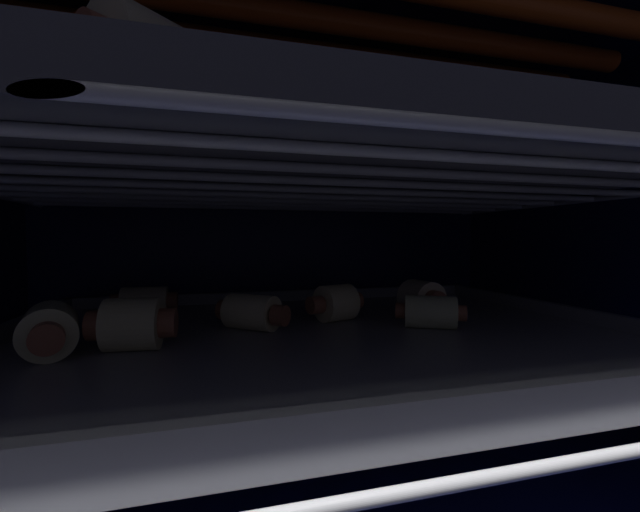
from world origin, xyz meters
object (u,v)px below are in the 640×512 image
Objects in this scene: oven_rack_upper at (325,190)px; pig_in_blanket_upper_9 at (510,144)px; baking_tray_upper at (325,178)px; pig_in_blanket_lower_6 at (431,312)px; pig_in_blanket_upper_6 at (423,149)px; pig_in_blanket_lower_4 at (336,303)px; pig_in_blanket_lower_5 at (252,312)px; pig_in_blanket_lower_1 at (421,298)px; pig_in_blanket_upper_2 at (369,163)px; pig_in_blanket_upper_7 at (299,140)px; heating_element at (325,54)px; pig_in_blanket_upper_3 at (152,60)px; baking_tray_lower at (325,337)px; pig_in_blanket_upper_4 at (252,159)px; pig_in_blanket_lower_3 at (133,324)px; pig_in_blanket_lower_2 at (49,330)px; oven_rack_lower at (325,349)px; pig_in_blanket_upper_8 at (300,173)px; pig_in_blanket_upper_0 at (263,100)px; pig_in_blanket_lower_0 at (145,302)px; pig_in_blanket_upper_1 at (129,154)px; pig_in_blanket_upper_5 at (107,105)px.

oven_rack_upper is 13.62cm from pig_in_blanket_upper_9.
baking_tray_upper is 13.45cm from pig_in_blanket_upper_9.
pig_in_blanket_upper_6 is (-2.28, -2.54, 12.21)cm from pig_in_blanket_lower_6.
pig_in_blanket_lower_4 reaches higher than pig_in_blanket_lower_6.
oven_rack_upper is (5.38, -2.00, 9.47)cm from pig_in_blanket_lower_5.
pig_in_blanket_upper_2 reaches higher than pig_in_blanket_lower_1.
pig_in_blanket_upper_2 is 8.70cm from pig_in_blanket_upper_7.
heating_element is at bearing 171.85° from pig_in_blanket_lower_6.
baking_tray_upper is at bearing 51.31° from pig_in_blanket_upper_3.
baking_tray_lower is 8.13× the size of pig_in_blanket_lower_5.
pig_in_blanket_lower_1 is 19.68cm from pig_in_blanket_upper_4.
pig_in_blanket_lower_5 is at bearing -168.82° from pig_in_blanket_lower_4.
heating_element is 9.00cm from pig_in_blanket_upper_2.
pig_in_blanket_upper_7 is at bearing 170.79° from pig_in_blanket_upper_9.
oven_rack_upper is at bearing 8.43° from pig_in_blanket_lower_3.
pig_in_blanket_lower_1 is at bearing 14.11° from pig_in_blanket_upper_2.
baking_tray_upper is at bearing -161.29° from pig_in_blanket_lower_1.
baking_tray_lower is at bearing 6.14° from pig_in_blanket_lower_2.
pig_in_blanket_lower_2 reaches higher than oven_rack_lower.
pig_in_blanket_upper_3 is at bearing -106.68° from pig_in_blanket_upper_4.
pig_in_blanket_upper_8 is at bearing 116.87° from pig_in_blanket_upper_6.
pig_in_blanket_upper_6 is at bearing -4.30° from pig_in_blanket_lower_2.
pig_in_blanket_lower_2 is 19.29cm from pig_in_blanket_upper_4.
pig_in_blanket_upper_6 is (12.22, 7.12, 0.02)cm from pig_in_blanket_upper_0.
pig_in_blanket_lower_3 is 16.80cm from baking_tray_upper.
pig_in_blanket_lower_1 is at bearing 18.71° from heating_element.
pig_in_blanket_upper_9 reaches higher than pig_in_blanket_lower_5.
pig_in_blanket_upper_4 reaches higher than pig_in_blanket_lower_4.
heating_element is 9.68× the size of pig_in_blanket_upper_6.
pig_in_blanket_lower_2 is 1.36× the size of pig_in_blanket_upper_6.
pig_in_blanket_lower_0 is at bearing 132.01° from pig_in_blanket_upper_7.
pig_in_blanket_lower_4 is 7.53cm from pig_in_blanket_lower_5.
oven_rack_upper is at bearing 90.00° from heating_element.
pig_in_blanket_upper_4 reaches higher than pig_in_blanket_upper_6.
pig_in_blanket_upper_9 is (10.15, -8.81, 12.29)cm from pig_in_blanket_lower_4.
pig_in_blanket_lower_4 is at bearing 59.86° from baking_tray_lower.
pig_in_blanket_upper_7 is at bearing -5.31° from pig_in_blanket_lower_3.
pig_in_blanket_upper_4 is at bearing 173.59° from pig_in_blanket_lower_1.
pig_in_blanket_upper_0 is at bearing -62.20° from pig_in_blanket_upper_1.
pig_in_blanket_upper_3 and pig_in_blanket_upper_9 have the same top height.
pig_in_blanket_lower_3 is 16.71cm from pig_in_blanket_upper_3.
baking_tray_upper is at bearing -90.00° from oven_rack_lower.
pig_in_blanket_lower_3 reaches higher than pig_in_blanket_lower_4.
pig_in_blanket_upper_1 is (-24.90, 1.94, 12.24)cm from pig_in_blanket_lower_1.
heating_element is at bearing -161.29° from pig_in_blanket_lower_1.
baking_tray_lower is 8.48× the size of pig_in_blanket_lower_4.
pig_in_blanket_upper_5 is at bearing 115.76° from pig_in_blanket_upper_3.
pig_in_blanket_upper_3 and pig_in_blanket_upper_5 have the same top height.
pig_in_blanket_lower_6 is at bearing 8.91° from pig_in_blanket_upper_7.
pig_in_blanket_upper_0 is (-6.02, -10.87, 1.70)cm from baking_tray_upper.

